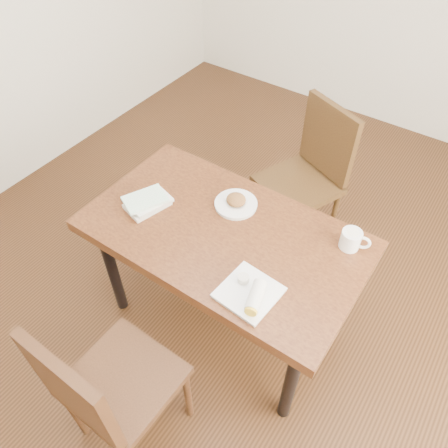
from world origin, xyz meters
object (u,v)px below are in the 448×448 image
Objects in this scene: plate_burrito at (251,294)px; coffee_mug at (352,239)px; chair_far at (310,170)px; table at (224,243)px; plate_scone at (236,203)px; book_stack at (147,202)px; chair_near at (105,389)px.

coffee_mug is at bearing 65.35° from plate_burrito.
plate_burrito is (0.26, -1.09, 0.22)m from chair_far.
plate_scone is (-0.05, 0.17, 0.11)m from table.
plate_scone is (-0.09, -0.68, 0.22)m from chair_far.
plate_scone is at bearing -172.72° from coffee_mug.
book_stack is at bearing -160.74° from coffee_mug.
table is 0.42m from book_stack.
plate_burrito is 0.99× the size of book_stack.
chair_near is at bearing -118.16° from plate_burrito.
chair_far is 1.14m from plate_burrito.
chair_far is 4.56× the size of plate_scone.
chair_near is 1.00× the size of chair_far.
coffee_mug is (0.51, 0.25, 0.13)m from table.
chair_near is at bearing -87.79° from plate_scone.
table is 1.36× the size of chair_far.
plate_burrito is at bearing 61.84° from chair_near.
chair_far is 0.81m from coffee_mug.
coffee_mug is 0.97m from book_stack.
table is 6.20× the size of plate_scone.
coffee_mug reaches higher than plate_burrito.
chair_near reaches higher than coffee_mug.
chair_near is 7.16× the size of coffee_mug.
plate_scone is 1.57× the size of coffee_mug.
coffee_mug is at bearing 7.28° from plate_scone.
chair_far reaches higher than plate_burrito.
table is 0.81m from chair_near.
chair_near reaches higher than table.
book_stack is (-0.39, 0.73, 0.23)m from chair_near.
chair_far is 1.05m from book_stack.
table is at bearing -74.08° from plate_scone.
plate_burrito reaches higher than book_stack.
table is 0.87m from chair_far.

